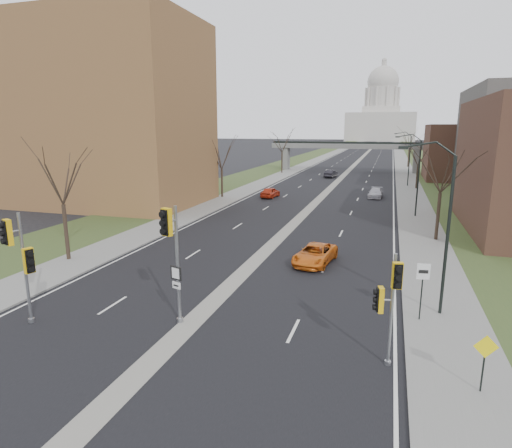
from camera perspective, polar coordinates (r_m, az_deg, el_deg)
The scene contains 29 objects.
ground at distance 20.81m, azimuth -10.28°, elevation -14.40°, with size 700.00×700.00×0.00m, color black.
road_surface at distance 166.81m, azimuth 14.47°, elevation 9.08°, with size 20.00×600.00×0.01m, color black.
median_strip at distance 166.81m, azimuth 14.47°, elevation 9.08°, with size 1.20×600.00×0.02m, color gray.
sidewalk_right at distance 166.60m, azimuth 18.64°, elevation 8.84°, with size 4.00×600.00×0.12m, color gray.
sidewalk_left at distance 167.87m, azimuth 10.33°, elevation 9.31°, with size 4.00×600.00×0.12m, color gray.
grass_verge_right at distance 166.82m, azimuth 20.72°, elevation 8.68°, with size 8.00×600.00×0.10m, color #324620.
grass_verge_left at distance 168.72m, azimuth 8.28°, elevation 9.40°, with size 8.00×600.00×0.10m, color #324620.
apartment_building at distance 57.99m, azimuth -20.19°, elevation 13.52°, with size 25.00×16.00×22.00m, color brown.
commercial_block_far at distance 87.41m, azimuth 26.29°, elevation 8.52°, with size 14.00×14.00×10.00m, color #4E3224.
pedestrian_bridge at distance 96.82m, azimuth 12.26°, elevation 9.72°, with size 34.00×3.00×6.45m.
capitol at distance 336.55m, azimuth 16.32°, elevation 13.78°, with size 48.00×42.00×55.75m.
streetlight_near at distance 22.54m, azimuth 22.76°, elevation 5.46°, with size 2.61×0.20×8.70m.
streetlight_mid at distance 48.42m, azimuth 20.11°, elevation 9.04°, with size 2.61×0.20×8.70m.
streetlight_far at distance 74.38m, azimuth 19.30°, elevation 10.12°, with size 2.61×0.20×8.70m.
tree_left_a at distance 32.81m, azimuth -24.70°, elevation 6.70°, with size 7.20×7.20×9.40m.
tree_left_b at distance 58.63m, azimuth -4.63°, elevation 9.55°, with size 6.75×6.75×8.81m.
tree_left_c at distance 91.01m, azimuth 3.52°, elevation 11.19°, with size 7.65×7.65×9.99m.
tree_right_a at distance 38.63m, azimuth 23.67°, elevation 7.53°, with size 7.20×7.20×9.40m.
tree_right_b at distance 71.52m, azimuth 20.92°, elevation 9.01°, with size 6.30×6.30×8.22m.
tree_right_c at distance 111.41m, azimuth 19.84°, elevation 10.75°, with size 7.65×7.65×9.99m.
signal_pole_left at distance 23.00m, azimuth -28.92°, elevation -3.48°, with size 1.26×0.93×5.55m.
signal_pole_median at distance 20.43m, azimuth -11.18°, elevation -2.64°, with size 0.79×0.98×5.87m.
signal_pole_right at distance 17.56m, azimuth 17.35°, elevation -9.04°, with size 0.99×0.79×4.71m.
speed_limit_sign at distance 22.50m, azimuth 21.32°, elevation -7.13°, with size 0.62×0.15×2.90m.
warning_sign at distance 17.78m, azimuth 28.19°, elevation -15.16°, with size 0.85×0.19×2.21m.
car_left_near at distance 59.15m, azimuth 1.92°, elevation 4.26°, with size 1.71×4.26×1.45m, color #B72D14.
car_left_far at distance 84.52m, azimuth 9.95°, elevation 6.62°, with size 1.55×4.44×1.46m, color black.
car_right_near at distance 30.60m, azimuth 7.88°, elevation -4.01°, with size 2.24×4.86×1.35m, color orange.
car_right_mid at distance 61.17m, azimuth 15.64°, elevation 4.00°, with size 1.82×4.47×1.30m, color #B7B6BE.
Camera 1 is at (8.87, -16.31, 9.41)m, focal length 30.00 mm.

